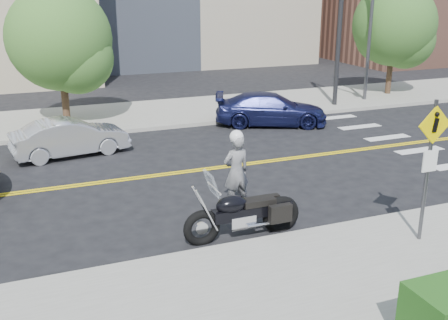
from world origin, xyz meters
The scene contains 12 objects.
ground_plane centered at (0.00, 0.00, 0.00)m, with size 120.00×120.00×0.00m, color black.
sidewalk_near centered at (0.00, -7.50, 0.07)m, with size 60.00×5.00×0.15m, color #9E9B91.
sidewalk_far centered at (0.00, 7.50, 0.07)m, with size 60.00×5.00×0.15m, color #9E9B91.
lamp_post centered at (12.00, 6.50, 4.15)m, with size 0.16×0.16×8.00m, color #4C4C51.
traffic_light centered at (10.00, 5.08, 4.67)m, with size 0.28×4.50×7.00m.
pedestrian_sign centered at (4.20, -6.31, 1.96)m, with size 0.78×0.08×3.00m.
motorcyclist centered at (1.36, -2.99, 0.99)m, with size 0.73×0.52×1.99m.
motorcycle centered at (0.89, -4.56, 0.80)m, with size 2.63×0.80×1.60m, color black, non-canonical shape.
parked_car_silver centered at (-2.02, 2.92, 0.61)m, with size 1.29×3.70×1.22m, color #B8BBC1.
parked_car_blue centered at (5.86, 4.20, 0.64)m, with size 1.80×4.42×1.28m, color #1B1F51.
tree_far_a centered at (-1.77, 6.91, 3.41)m, with size 3.95×3.95×5.39m.
tree_far_b centered at (13.99, 7.32, 3.54)m, with size 4.02×4.02×5.56m.
Camera 1 is at (-3.33, -14.15, 5.21)m, focal length 42.00 mm.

